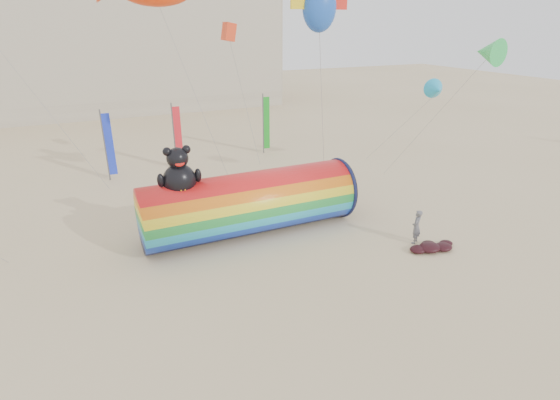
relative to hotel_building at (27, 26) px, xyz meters
name	(u,v)px	position (x,y,z in m)	size (l,w,h in m)	color
ground	(284,256)	(12.00, -45.95, -10.31)	(160.00, 160.00, 0.00)	#CCB58C
hotel_building	(27,26)	(0.00, 0.00, 0.00)	(60.40, 15.40, 20.60)	#B7AD99
windsock_assembly	(250,202)	(11.53, -42.61, -8.52)	(11.70, 3.56, 5.39)	red
kite_handler	(416,227)	(18.94, -47.53, -9.39)	(0.67, 0.44, 1.85)	#585960
fabric_bundle	(432,247)	(19.20, -48.54, -10.14)	(2.62, 1.35, 0.41)	#390A11
festival_banners	(189,134)	(11.47, -29.55, -7.67)	(13.71, 1.90, 5.20)	#59595E
flying_kites	(260,15)	(13.08, -40.77, 0.85)	(31.13, 10.95, 8.67)	#F13A0C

